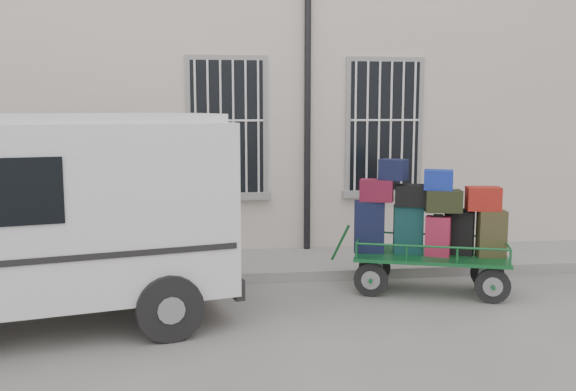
{
  "coord_description": "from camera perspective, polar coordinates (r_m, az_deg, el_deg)",
  "views": [
    {
      "loc": [
        -0.79,
        -7.82,
        2.56
      ],
      "look_at": [
        0.37,
        1.0,
        1.35
      ],
      "focal_mm": 40.0,
      "sensor_mm": 36.0,
      "label": 1
    }
  ],
  "objects": [
    {
      "name": "luggage_cart",
      "position": [
        9.11,
        12.38,
        -2.79
      ],
      "size": [
        2.46,
        1.57,
        1.86
      ],
      "rotation": [
        0.0,
        0.0,
        -0.33
      ],
      "color": "black",
      "rests_on": "ground"
    },
    {
      "name": "sidewalk",
      "position": [
        10.35,
        -2.89,
        -6.15
      ],
      "size": [
        24.0,
        1.7,
        0.15
      ],
      "primitive_type": "cube",
      "color": "gray",
      "rests_on": "ground"
    },
    {
      "name": "building",
      "position": [
        13.35,
        -4.13,
        9.61
      ],
      "size": [
        24.0,
        5.15,
        6.0
      ],
      "color": "beige",
      "rests_on": "ground"
    },
    {
      "name": "van",
      "position": [
        7.97,
        -23.46,
        -1.03
      ],
      "size": [
        5.29,
        3.17,
        2.5
      ],
      "rotation": [
        0.0,
        0.0,
        0.24
      ],
      "color": "white",
      "rests_on": "ground"
    },
    {
      "name": "ground",
      "position": [
        8.26,
        -1.64,
        -10.29
      ],
      "size": [
        80.0,
        80.0,
        0.0
      ],
      "primitive_type": "plane",
      "color": "#61605C",
      "rests_on": "ground"
    }
  ]
}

